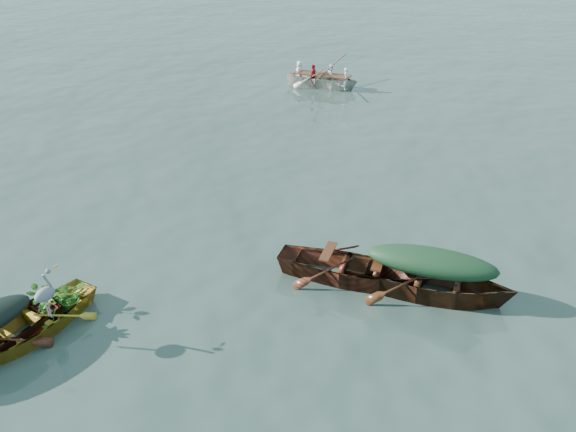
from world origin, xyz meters
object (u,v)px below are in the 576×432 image
at_px(green_tarp_boat, 427,295).
at_px(heron, 47,302).
at_px(open_wooden_boat, 352,281).
at_px(rowed_boat, 322,87).
at_px(yellow_dinghy, 34,333).

relative_size(green_tarp_boat, heron, 4.97).
xyz_separation_m(open_wooden_boat, rowed_boat, (-6.97, 12.19, 0.00)).
bearing_deg(open_wooden_boat, heron, 127.72).
bearing_deg(rowed_boat, open_wooden_boat, -157.98).
distance_m(green_tarp_boat, heron, 7.09).
height_order(yellow_dinghy, green_tarp_boat, green_tarp_boat).
bearing_deg(rowed_boat, heron, -176.77).
height_order(green_tarp_boat, heron, heron).
bearing_deg(green_tarp_boat, heron, 119.35).
bearing_deg(yellow_dinghy, open_wooden_boat, 44.57).
relative_size(open_wooden_boat, heron, 4.71).
bearing_deg(open_wooden_boat, rowed_boat, 18.42).
height_order(rowed_boat, heron, heron).
distance_m(yellow_dinghy, rowed_boat, 16.80).
height_order(open_wooden_boat, heron, heron).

